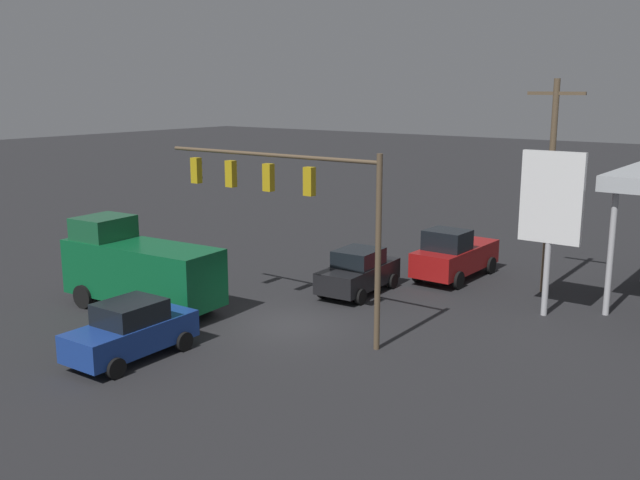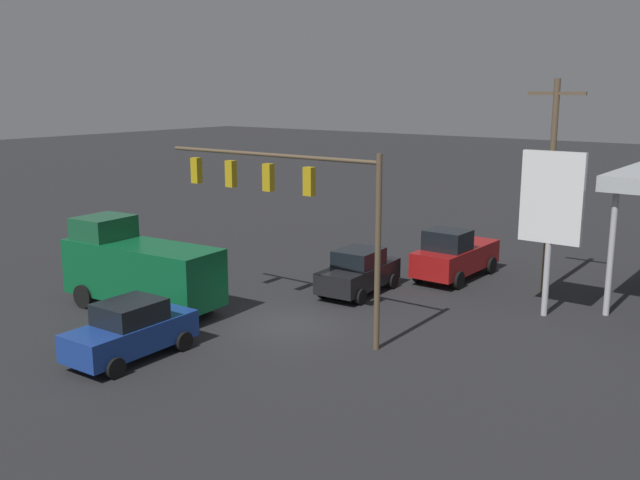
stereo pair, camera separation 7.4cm
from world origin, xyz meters
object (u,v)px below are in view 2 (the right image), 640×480
sedan_far (131,330)px  price_sign (552,203)px  sedan_waiting (359,272)px  pickup_parked (454,255)px  traffic_signal_assembly (285,191)px  utility_pole (551,182)px  delivery_truck (139,268)px

sedan_far → price_sign: bearing=141.8°
sedan_waiting → pickup_parked: pickup_parked is taller
traffic_signal_assembly → pickup_parked: size_ratio=1.86×
utility_pole → pickup_parked: size_ratio=1.73×
sedan_far → pickup_parked: pickup_parked is taller
price_sign → sedan_far: 15.95m
utility_pole → sedan_far: utility_pole is taller
delivery_truck → sedan_waiting: bearing=-133.5°
price_sign → traffic_signal_assembly: bearing=44.1°
sedan_far → delivery_truck: size_ratio=0.64×
pickup_parked → utility_pole: bearing=94.6°
utility_pole → delivery_truck: utility_pole is taller
traffic_signal_assembly → utility_pole: 11.85m
sedan_waiting → utility_pole: bearing=124.0°
traffic_signal_assembly → sedan_far: traffic_signal_assembly is taller
traffic_signal_assembly → pickup_parked: 10.82m
traffic_signal_assembly → price_sign: size_ratio=1.52×
price_sign → utility_pole: bearing=-69.8°
traffic_signal_assembly → utility_pole: (-6.08, -10.17, -0.26)m
price_sign → sedan_waiting: price_sign is taller
traffic_signal_assembly → delivery_truck: size_ratio=1.39×
traffic_signal_assembly → utility_pole: bearing=-120.9°
price_sign → sedan_waiting: size_ratio=1.41×
sedan_far → delivery_truck: (3.99, -3.63, 0.74)m
sedan_waiting → delivery_truck: bearing=-42.8°
sedan_far → sedan_waiting: (-1.75, -10.73, 0.00)m
sedan_far → pickup_parked: (-3.95, -15.39, 0.16)m
sedan_waiting → sedan_far: bearing=-13.1°
utility_pole → price_sign: bearing=110.2°
utility_pole → sedan_waiting: 8.92m
traffic_signal_assembly → price_sign: traffic_signal_assembly is taller
sedan_far → delivery_truck: delivery_truck is taller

